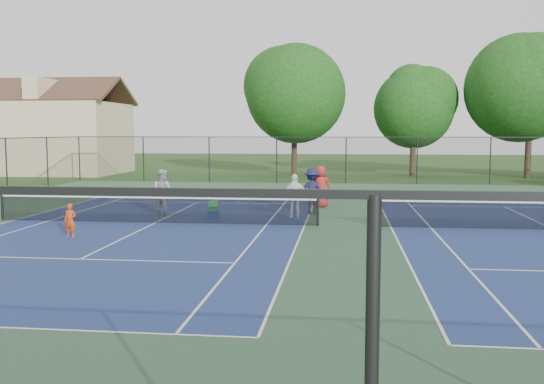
# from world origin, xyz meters

# --- Properties ---
(ground) EXTENTS (140.00, 140.00, 0.00)m
(ground) POSITION_xyz_m (0.00, 0.00, 0.00)
(ground) COLOR #234716
(ground) RESTS_ON ground
(court_pad) EXTENTS (36.00, 36.00, 0.01)m
(court_pad) POSITION_xyz_m (0.00, 0.00, 0.00)
(court_pad) COLOR #2A4B2E
(court_pad) RESTS_ON ground
(tennis_court_left) EXTENTS (12.00, 23.83, 1.07)m
(tennis_court_left) POSITION_xyz_m (-7.00, 0.00, 0.10)
(tennis_court_left) COLOR navy
(tennis_court_left) RESTS_ON ground
(perimeter_fence) EXTENTS (36.08, 36.08, 3.02)m
(perimeter_fence) POSITION_xyz_m (0.00, 0.00, 1.60)
(perimeter_fence) COLOR black
(perimeter_fence) RESTS_ON ground
(tree_back_b) EXTENTS (7.60, 7.60, 10.03)m
(tree_back_b) POSITION_xyz_m (-4.00, 26.00, 6.60)
(tree_back_b) COLOR #2D2116
(tree_back_b) RESTS_ON ground
(tree_back_c) EXTENTS (6.00, 6.00, 8.40)m
(tree_back_c) POSITION_xyz_m (5.00, 25.00, 5.48)
(tree_back_c) COLOR #2D2116
(tree_back_c) RESTS_ON ground
(tree_back_d) EXTENTS (7.80, 7.80, 10.37)m
(tree_back_d) POSITION_xyz_m (13.00, 24.00, 6.82)
(tree_back_d) COLOR #2D2116
(tree_back_d) RESTS_ON ground
(clapboard_house) EXTENTS (10.80, 8.10, 7.65)m
(clapboard_house) POSITION_xyz_m (-23.00, 25.00, 3.09)
(clapboard_house) COLOR tan
(clapboard_house) RESTS_ON ground
(child_player) EXTENTS (0.41, 0.28, 1.08)m
(child_player) POSITION_xyz_m (-8.76, -3.20, 0.54)
(child_player) COLOR #EC440F
(child_player) RESTS_ON ground
(instructor) EXTENTS (1.08, 0.96, 1.85)m
(instructor) POSITION_xyz_m (-7.38, 2.16, 0.93)
(instructor) COLOR #9C9B9E
(instructor) RESTS_ON ground
(bystander_a) EXTENTS (1.06, 0.59, 1.72)m
(bystander_a) POSITION_xyz_m (-2.02, 1.99, 0.86)
(bystander_a) COLOR silver
(bystander_a) RESTS_ON ground
(bystander_b) EXTENTS (1.30, 0.86, 1.88)m
(bystander_b) POSITION_xyz_m (-1.41, 3.15, 0.94)
(bystander_b) COLOR #171732
(bystander_b) RESTS_ON ground
(bystander_c) EXTENTS (0.97, 0.70, 1.85)m
(bystander_c) POSITION_xyz_m (-1.15, 5.38, 0.92)
(bystander_c) COLOR maroon
(bystander_c) RESTS_ON ground
(ball_crate) EXTENTS (0.41, 0.33, 0.32)m
(ball_crate) POSITION_xyz_m (-5.12, 1.35, 0.16)
(ball_crate) COLOR navy
(ball_crate) RESTS_ON ground
(ball_hopper) EXTENTS (0.35, 0.29, 0.37)m
(ball_hopper) POSITION_xyz_m (-5.12, 1.35, 0.51)
(ball_hopper) COLOR green
(ball_hopper) RESTS_ON ball_crate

